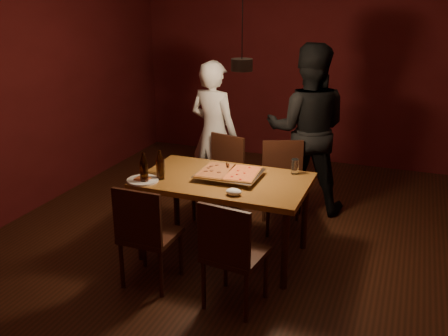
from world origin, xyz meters
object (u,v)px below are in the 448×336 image
(pizza_tray, at_px, (229,175))
(beer_bottle_b, at_px, (160,165))
(plate_slice, at_px, (143,180))
(beer_bottle_a, at_px, (144,168))
(diner_white, at_px, (214,134))
(chair_near_left, at_px, (145,228))
(chair_far_right, at_px, (283,177))
(diner_dark, at_px, (307,130))
(chair_near_right, at_px, (230,247))
(chair_far_left, at_px, (222,170))
(dining_table, at_px, (224,186))
(pendant_lamp, at_px, (242,64))

(pizza_tray, bearing_deg, beer_bottle_b, -159.78)
(pizza_tray, bearing_deg, plate_slice, -156.41)
(beer_bottle_a, relative_size, diner_white, 0.17)
(chair_near_left, bearing_deg, plate_slice, 120.78)
(chair_far_right, relative_size, chair_near_left, 1.13)
(beer_bottle_a, distance_m, diner_dark, 1.96)
(chair_near_left, xyz_separation_m, beer_bottle_a, (-0.22, 0.41, 0.35))
(beer_bottle_b, relative_size, diner_white, 0.16)
(chair_near_right, height_order, plate_slice, chair_near_right)
(chair_far_left, xyz_separation_m, pizza_tray, (0.36, -0.73, 0.24))
(dining_table, bearing_deg, diner_dark, 70.45)
(chair_near_left, bearing_deg, chair_far_left, 87.65)
(pendant_lamp, bearing_deg, chair_near_right, -75.37)
(diner_dark, height_order, pendant_lamp, pendant_lamp)
(dining_table, height_order, beer_bottle_b, beer_bottle_b)
(chair_near_right, bearing_deg, pendant_lamp, 111.57)
(diner_white, relative_size, diner_dark, 0.89)
(dining_table, xyz_separation_m, chair_near_left, (-0.39, -0.75, -0.14))
(chair_far_right, height_order, beer_bottle_a, beer_bottle_a)
(chair_far_right, relative_size, pizza_tray, 1.00)
(pizza_tray, bearing_deg, chair_far_left, 112.32)
(dining_table, bearing_deg, diner_white, 116.31)
(chair_far_right, distance_m, beer_bottle_a, 1.52)
(diner_white, height_order, diner_dark, diner_dark)
(dining_table, bearing_deg, chair_far_right, 66.12)
(chair_near_left, bearing_deg, chair_far_right, 64.55)
(chair_far_left, xyz_separation_m, diner_white, (-0.24, 0.36, 0.28))
(chair_far_right, relative_size, plate_slice, 1.97)
(chair_near_right, height_order, beer_bottle_a, beer_bottle_a)
(dining_table, bearing_deg, chair_near_right, -65.82)
(diner_dark, bearing_deg, chair_far_left, 23.20)
(diner_white, xyz_separation_m, pendant_lamp, (0.69, -1.05, 0.94))
(dining_table, relative_size, plate_slice, 5.38)
(chair_near_right, relative_size, diner_dark, 0.26)
(chair_near_right, height_order, diner_white, diner_white)
(chair_near_right, bearing_deg, chair_far_left, 120.37)
(chair_near_left, xyz_separation_m, diner_dark, (0.85, 2.05, 0.38))
(chair_near_right, bearing_deg, diner_dark, 94.08)
(chair_near_left, relative_size, beer_bottle_a, 1.79)
(chair_near_left, distance_m, chair_near_right, 0.75)
(pizza_tray, height_order, beer_bottle_b, beer_bottle_b)
(chair_far_right, height_order, diner_white, diner_white)
(dining_table, distance_m, chair_far_right, 0.87)
(chair_near_left, distance_m, pendant_lamp, 1.56)
(beer_bottle_b, bearing_deg, plate_slice, -139.77)
(chair_far_right, xyz_separation_m, plate_slice, (-0.99, -1.10, 0.22))
(chair_far_right, height_order, plate_slice, chair_far_right)
(dining_table, distance_m, chair_near_left, 0.86)
(dining_table, height_order, pizza_tray, pizza_tray)
(beer_bottle_a, bearing_deg, chair_far_left, 75.26)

